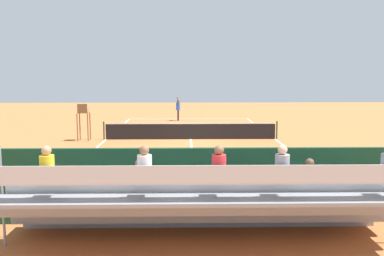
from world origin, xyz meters
TOP-DOWN VIEW (x-y plane):
  - ground_plane at (0.00, 0.00)m, footprint 60.00×60.00m
  - court_line_markings at (0.00, -0.04)m, footprint 10.10×22.20m
  - tennis_net at (0.00, 0.00)m, footprint 10.30×0.10m
  - backdrop_wall at (0.00, 14.00)m, footprint 18.00×0.16m
  - bleacher_stand at (-0.06, 15.42)m, footprint 9.06×2.40m
  - umpire_chair at (6.20, 0.34)m, footprint 0.67×0.67m
  - courtside_bench at (-3.38, 13.27)m, footprint 1.80×0.40m
  - equipment_bag at (-1.52, 13.40)m, footprint 0.90×0.36m
  - tennis_player at (0.87, -9.81)m, footprint 0.37×0.53m
  - tennis_racket at (1.28, -9.97)m, footprint 0.47×0.55m
  - tennis_ball_near at (3.17, -6.40)m, footprint 0.07×0.07m
  - tennis_ball_far at (-1.51, -6.43)m, footprint 0.07×0.07m

SIDE VIEW (x-z plane):
  - ground_plane at x=0.00m, z-range 0.00..0.00m
  - court_line_markings at x=0.00m, z-range 0.00..0.01m
  - tennis_racket at x=1.28m, z-range 0.00..0.03m
  - tennis_ball_near at x=3.17m, z-range 0.00..0.07m
  - tennis_ball_far at x=-1.51m, z-range 0.00..0.07m
  - equipment_bag at x=-1.52m, z-range 0.00..0.36m
  - tennis_net at x=0.00m, z-range -0.03..1.04m
  - courtside_bench at x=-3.38m, z-range 0.09..1.02m
  - bleacher_stand at x=-0.06m, z-range -0.26..2.22m
  - backdrop_wall at x=0.00m, z-range 0.00..2.00m
  - tennis_player at x=0.87m, z-range 0.05..1.98m
  - umpire_chair at x=6.20m, z-range 0.24..2.38m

